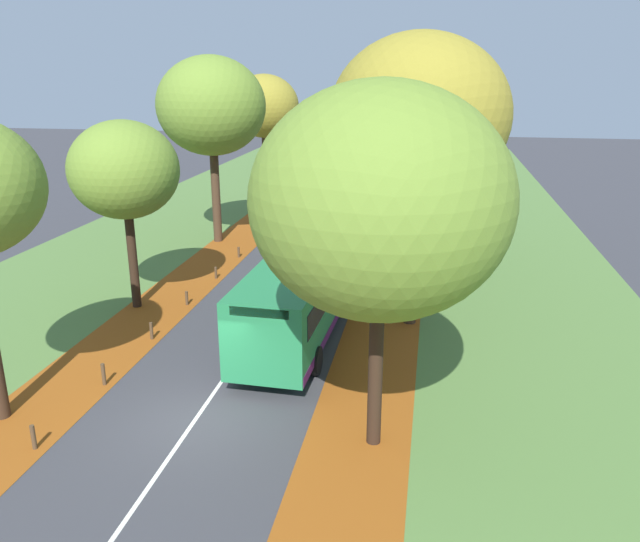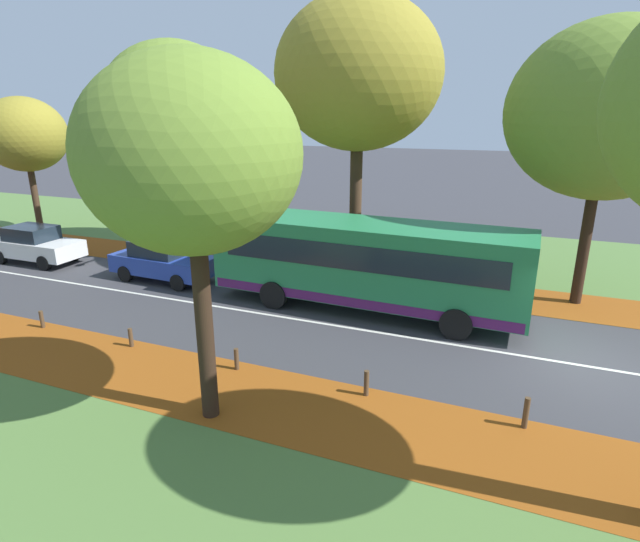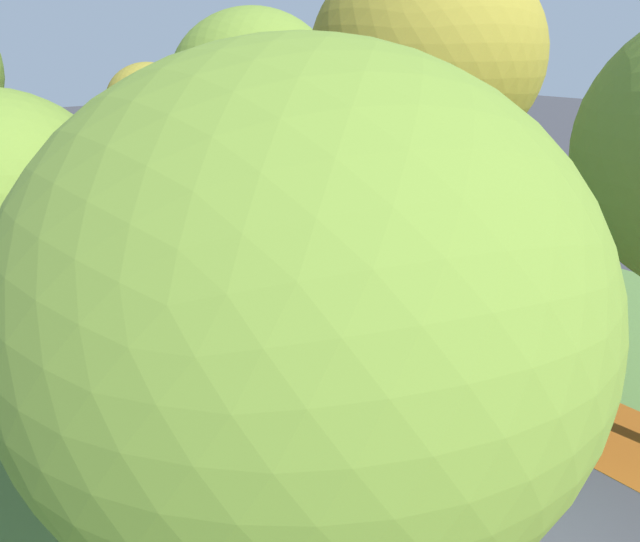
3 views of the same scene
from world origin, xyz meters
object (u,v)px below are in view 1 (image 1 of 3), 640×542
Objects in this scene: car_white_following at (353,219)px; tree_right_mid at (421,130)px; tree_left_far at (264,107)px; tree_right_near at (419,117)px; bollard_nearest at (33,437)px; tree_right_far at (425,136)px; bollard_fourth at (187,298)px; bollard_fifth at (216,273)px; tree_right_nearest at (381,202)px; tree_left_mid at (211,107)px; bollard_third at (151,331)px; car_blue_lead at (337,250)px; bollard_sixth at (239,252)px; bus at (303,289)px; tree_left_near at (124,171)px; streetlamp_right at (375,199)px; bollard_second at (104,374)px.

tree_right_mid is at bearing -53.16° from car_white_following.
tree_right_near is at bearing -60.31° from tree_left_far.
tree_right_far is at bearing 72.11° from bollard_nearest.
bollard_fourth reaches higher than bollard_fifth.
tree_left_far is 2.15× the size of car_white_following.
bollard_fourth is (-9.08, -8.18, -6.25)m from tree_right_mid.
tree_right_near is at bearing -73.68° from car_white_following.
bollard_fourth is 1.06× the size of bollard_fifth.
tree_right_nearest is at bearing -91.65° from tree_right_mid.
tree_left_mid reaches higher than bollard_nearest.
tree_right_nearest reaches higher than tree_left_far.
tree_right_far is at bearing 90.05° from tree_right_near.
tree_right_near is at bearing 19.73° from bollard_third.
bollard_fifth is at bearing -117.60° from car_white_following.
tree_left_far is 13.88× the size of bollard_third.
car_blue_lead reaches higher than bollard_fifth.
tree_right_far is at bearing 50.00° from bollard_sixth.
car_white_following is (-3.96, -4.46, -4.46)m from tree_right_far.
tree_right_far is at bearing -3.53° from tree_left_far.
car_blue_lead is at bearing 102.43° from tree_right_nearest.
bollard_third is at bearing -89.23° from bollard_fourth.
bollard_third is 5.68m from bus.
tree_right_near is 17.79× the size of bollard_fourth.
bollard_third is 1.09× the size of bollard_fourth.
car_blue_lead is (5.28, 6.47, 0.51)m from bollard_fourth.
bollard_nearest is at bearing -84.11° from tree_left_mid.
tree_right_mid is at bearing 41.99° from bollard_fourth.
car_white_following is at bearing 25.50° from tree_left_mid.
tree_right_near reaches higher than bollard_sixth.
tree_left_near is 13.33m from tree_right_nearest.
bollard_third is 3.49m from bollard_fourth.
bollard_nearest is at bearing -102.24° from car_white_following.
tree_left_mid is 0.95× the size of tree_right_near.
tree_left_mid is 14.60× the size of bollard_nearest.
tree_right_mid reaches higher than bollard_nearest.
tree_left_mid is 10.43m from car_white_following.
streetlamp_right is at bearing 95.64° from tree_right_nearest.
bollard_second is at bearing -89.92° from bollard_sixth.
car_blue_lead is at bearing 68.83° from bollard_second.
tree_left_far reaches higher than bollard_fifth.
tree_left_near is 0.72× the size of bus.
tree_left_near is 11.57× the size of bollard_third.
tree_right_near reaches higher than bollard_second.
tree_left_mid is at bearing 108.23° from bollard_fifth.
tree_left_near is at bearing 142.64° from tree_right_nearest.
bollard_second is at bearing -89.79° from bollard_fifth.
bollard_sixth is (0.03, 17.45, -0.06)m from bollard_nearest.
car_white_following is at bearing 126.84° from tree_right_mid.
streetlamp_right is at bearing 65.04° from bollard_nearest.
bus is at bearing -10.58° from tree_left_near.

